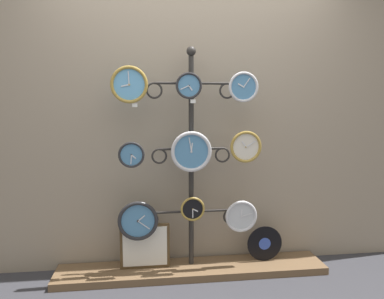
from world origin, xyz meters
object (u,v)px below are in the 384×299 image
(clock_middle_left, at_px, (131,155))
(clock_middle_center, at_px, (191,152))
(vinyl_record, at_px, (265,244))
(clock_top_right, at_px, (243,87))
(clock_bottom_right, at_px, (241,216))
(display_stand, at_px, (191,194))
(clock_top_center, at_px, (189,86))
(clock_bottom_center, at_px, (193,209))
(picture_frame, at_px, (145,246))
(clock_middle_right, at_px, (246,147))
(clock_bottom_left, at_px, (138,221))
(clock_top_left, at_px, (129,85))

(clock_middle_left, height_order, clock_middle_center, clock_middle_center)
(clock_middle_left, relative_size, vinyl_record, 0.67)
(clock_top_right, relative_size, clock_bottom_right, 0.90)
(display_stand, height_order, clock_top_center, display_stand)
(clock_bottom_right, bearing_deg, clock_bottom_center, 179.58)
(clock_middle_left, relative_size, picture_frame, 0.50)
(clock_top_center, xyz_separation_m, clock_middle_right, (0.46, 0.03, -0.48))
(clock_top_right, distance_m, clock_middle_center, 0.65)
(clock_top_right, xyz_separation_m, clock_middle_center, (-0.41, 0.02, -0.50))
(display_stand, relative_size, clock_top_center, 9.07)
(clock_middle_right, relative_size, picture_frame, 0.64)
(clock_top_right, height_order, clock_middle_left, clock_top_right)
(clock_bottom_left, height_order, vinyl_record, clock_bottom_left)
(clock_top_left, distance_m, clock_top_right, 0.88)
(clock_bottom_right, xyz_separation_m, picture_frame, (-0.78, 0.05, -0.23))
(picture_frame, bearing_deg, clock_bottom_right, -3.56)
(clock_bottom_left, bearing_deg, display_stand, 13.19)
(clock_bottom_right, distance_m, picture_frame, 0.82)
(clock_top_center, height_order, clock_middle_left, clock_top_center)
(clock_middle_left, bearing_deg, clock_top_right, 0.39)
(picture_frame, bearing_deg, clock_top_left, -158.60)
(clock_top_right, distance_m, clock_bottom_center, 1.04)
(clock_middle_left, bearing_deg, clock_top_left, 104.93)
(clock_top_center, bearing_deg, clock_top_left, 176.53)
(clock_middle_center, bearing_deg, clock_top_center, -131.57)
(clock_bottom_center, bearing_deg, clock_bottom_right, -0.42)
(clock_middle_center, height_order, clock_bottom_left, clock_middle_center)
(clock_middle_right, distance_m, clock_bottom_left, 1.03)
(clock_bottom_center, bearing_deg, picture_frame, 173.26)
(clock_top_left, xyz_separation_m, picture_frame, (0.10, 0.04, -1.29))
(clock_top_left, height_order, clock_middle_center, clock_top_left)
(clock_top_center, xyz_separation_m, clock_middle_center, (0.02, 0.02, -0.51))
(display_stand, bearing_deg, clock_middle_left, -167.64)
(clock_top_right, distance_m, clock_middle_right, 0.47)
(clock_middle_left, distance_m, clock_bottom_left, 0.53)
(vinyl_record, bearing_deg, clock_middle_center, -175.53)
(clock_top_left, relative_size, picture_frame, 0.71)
(clock_middle_left, xyz_separation_m, clock_bottom_right, (0.87, 0.01, -0.52))
(clock_top_left, relative_size, clock_middle_right, 1.10)
(clock_bottom_right, height_order, vinyl_record, clock_bottom_right)
(clock_top_left, height_order, clock_bottom_right, clock_top_left)
(clock_middle_center, bearing_deg, display_stand, 83.14)
(clock_middle_center, bearing_deg, clock_bottom_left, -177.38)
(clock_middle_right, relative_size, clock_bottom_right, 0.97)
(vinyl_record, relative_size, picture_frame, 0.76)
(clock_middle_right, bearing_deg, clock_bottom_right, -158.48)
(clock_bottom_right, bearing_deg, clock_middle_left, -179.09)
(clock_top_right, bearing_deg, picture_frame, 175.85)
(clock_middle_left, xyz_separation_m, clock_bottom_center, (0.48, 0.02, -0.45))
(clock_top_left, height_order, clock_top_right, clock_top_left)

